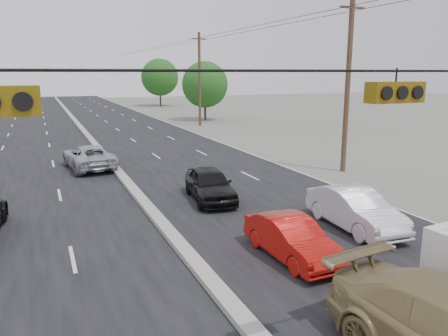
{
  "coord_description": "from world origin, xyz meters",
  "views": [
    {
      "loc": [
        -4.02,
        -5.68,
        5.77
      ],
      "look_at": [
        2.36,
        9.32,
        2.2
      ],
      "focal_mm": 35.0,
      "sensor_mm": 36.0,
      "label": 1
    }
  ],
  "objects_px": {
    "red_sedan": "(292,239)",
    "queue_car_a": "(210,185)",
    "utility_pole_right_b": "(348,84)",
    "oncoming_far": "(89,157)",
    "queue_car_b": "(355,210)",
    "tree_right_far": "(160,77)",
    "tree_right_mid": "(205,85)",
    "utility_pole_right_c": "(200,79)"
  },
  "relations": [
    {
      "from": "utility_pole_right_b",
      "to": "tree_right_mid",
      "type": "distance_m",
      "value": 30.11
    },
    {
      "from": "queue_car_b",
      "to": "oncoming_far",
      "type": "bearing_deg",
      "value": 121.51
    },
    {
      "from": "utility_pole_right_c",
      "to": "red_sedan",
      "type": "relative_size",
      "value": 2.53
    },
    {
      "from": "tree_right_mid",
      "to": "queue_car_b",
      "type": "bearing_deg",
      "value": -102.37
    },
    {
      "from": "tree_right_far",
      "to": "oncoming_far",
      "type": "distance_m",
      "value": 51.58
    },
    {
      "from": "red_sedan",
      "to": "oncoming_far",
      "type": "bearing_deg",
      "value": 103.35
    },
    {
      "from": "queue_car_b",
      "to": "oncoming_far",
      "type": "distance_m",
      "value": 16.87
    },
    {
      "from": "utility_pole_right_b",
      "to": "queue_car_a",
      "type": "relative_size",
      "value": 2.28
    },
    {
      "from": "tree_right_far",
      "to": "queue_car_b",
      "type": "distance_m",
      "value": 64.04
    },
    {
      "from": "queue_car_a",
      "to": "red_sedan",
      "type": "bearing_deg",
      "value": -82.27
    },
    {
      "from": "utility_pole_right_c",
      "to": "tree_right_mid",
      "type": "relative_size",
      "value": 1.4
    },
    {
      "from": "tree_right_far",
      "to": "utility_pole_right_b",
      "type": "bearing_deg",
      "value": -93.64
    },
    {
      "from": "queue_car_b",
      "to": "tree_right_mid",
      "type": "bearing_deg",
      "value": 80.76
    },
    {
      "from": "red_sedan",
      "to": "tree_right_mid",
      "type": "bearing_deg",
      "value": 71.34
    },
    {
      "from": "utility_pole_right_b",
      "to": "tree_right_mid",
      "type": "xyz_separation_m",
      "value": [
        2.5,
        30.0,
        -0.77
      ]
    },
    {
      "from": "utility_pole_right_b",
      "to": "oncoming_far",
      "type": "height_order",
      "value": "utility_pole_right_b"
    },
    {
      "from": "red_sedan",
      "to": "queue_car_a",
      "type": "relative_size",
      "value": 0.9
    },
    {
      "from": "utility_pole_right_b",
      "to": "oncoming_far",
      "type": "relative_size",
      "value": 1.92
    },
    {
      "from": "utility_pole_right_c",
      "to": "tree_right_far",
      "type": "relative_size",
      "value": 1.23
    },
    {
      "from": "oncoming_far",
      "to": "queue_car_a",
      "type": "bearing_deg",
      "value": 108.8
    },
    {
      "from": "utility_pole_right_c",
      "to": "queue_car_b",
      "type": "distance_m",
      "value": 34.01
    },
    {
      "from": "tree_right_far",
      "to": "queue_car_b",
      "type": "bearing_deg",
      "value": -98.44
    },
    {
      "from": "tree_right_mid",
      "to": "tree_right_far",
      "type": "distance_m",
      "value": 25.03
    },
    {
      "from": "oncoming_far",
      "to": "queue_car_b",
      "type": "bearing_deg",
      "value": 111.82
    },
    {
      "from": "utility_pole_right_b",
      "to": "queue_car_b",
      "type": "distance_m",
      "value": 11.0
    },
    {
      "from": "utility_pole_right_b",
      "to": "utility_pole_right_c",
      "type": "xyz_separation_m",
      "value": [
        0.0,
        25.0,
        0.0
      ]
    },
    {
      "from": "tree_right_mid",
      "to": "queue_car_a",
      "type": "xyz_separation_m",
      "value": [
        -12.03,
        -32.59,
        -3.59
      ]
    },
    {
      "from": "utility_pole_right_c",
      "to": "queue_car_a",
      "type": "bearing_deg",
      "value": -109.06
    },
    {
      "from": "utility_pole_right_b",
      "to": "utility_pole_right_c",
      "type": "bearing_deg",
      "value": 90.0
    },
    {
      "from": "tree_right_mid",
      "to": "tree_right_far",
      "type": "relative_size",
      "value": 0.88
    },
    {
      "from": "tree_right_mid",
      "to": "oncoming_far",
      "type": "distance_m",
      "value": 28.78
    },
    {
      "from": "utility_pole_right_b",
      "to": "queue_car_b",
      "type": "xyz_separation_m",
      "value": [
        -5.88,
        -8.21,
        -4.36
      ]
    },
    {
      "from": "red_sedan",
      "to": "queue_car_a",
      "type": "xyz_separation_m",
      "value": [
        -0.03,
        7.03,
        0.09
      ]
    },
    {
      "from": "tree_right_mid",
      "to": "queue_car_a",
      "type": "height_order",
      "value": "tree_right_mid"
    },
    {
      "from": "queue_car_a",
      "to": "utility_pole_right_b",
      "type": "bearing_deg",
      "value": 22.65
    },
    {
      "from": "queue_car_b",
      "to": "tree_right_far",
      "type": "bearing_deg",
      "value": 84.69
    },
    {
      "from": "red_sedan",
      "to": "oncoming_far",
      "type": "xyz_separation_m",
      "value": [
        -4.4,
        16.24,
        0.07
      ]
    },
    {
      "from": "tree_right_far",
      "to": "queue_car_a",
      "type": "relative_size",
      "value": 1.86
    },
    {
      "from": "red_sedan",
      "to": "queue_car_a",
      "type": "height_order",
      "value": "queue_car_a"
    },
    {
      "from": "tree_right_far",
      "to": "queue_car_a",
      "type": "bearing_deg",
      "value": -102.75
    },
    {
      "from": "oncoming_far",
      "to": "tree_right_mid",
      "type": "bearing_deg",
      "value": -131.62
    },
    {
      "from": "tree_right_far",
      "to": "queue_car_b",
      "type": "xyz_separation_m",
      "value": [
        -9.38,
        -63.21,
        -4.21
      ]
    }
  ]
}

